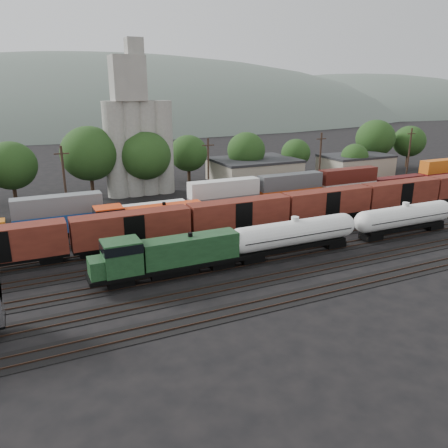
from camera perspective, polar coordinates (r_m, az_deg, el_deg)
name	(u,v)px	position (r m, az deg, el deg)	size (l,w,h in m)	color
ground	(189,257)	(55.04, -4.55, -4.30)	(600.00, 600.00, 0.00)	black
tracks	(189,256)	(55.02, -4.55, -4.25)	(180.00, 33.20, 0.20)	black
green_locomotive	(163,256)	(48.19, -7.95, -4.11)	(18.30, 3.23, 4.84)	black
tank_car_a	(294,234)	(55.17, 9.17, -1.30)	(18.17, 3.25, 4.76)	silver
tank_car_b	(404,217)	(67.08, 22.48, 0.83)	(17.41, 3.12, 4.56)	silver
orange_locomotive	(143,219)	(62.37, -10.55, 0.65)	(18.62, 3.10, 4.66)	black
boxcar_string	(285,208)	(65.75, 8.02, 2.06)	(184.40, 2.90, 4.20)	black
container_wall	(116,212)	(66.50, -13.88, 1.58)	(163.82, 2.60, 5.80)	black
grain_silo	(138,137)	(87.10, -11.18, 11.08)	(13.40, 5.00, 29.00)	gray
industrial_sheds	(158,181)	(88.56, -8.63, 5.60)	(119.38, 17.26, 5.10)	#9E937F
tree_band	(111,160)	(86.45, -14.53, 8.11)	(161.09, 20.02, 13.63)	black
utility_poles	(141,177)	(73.60, -10.74, 6.03)	(122.20, 0.36, 12.00)	black
distant_hills	(88,151)	(313.53, -17.36, 9.04)	(860.00, 286.00, 130.00)	#59665B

